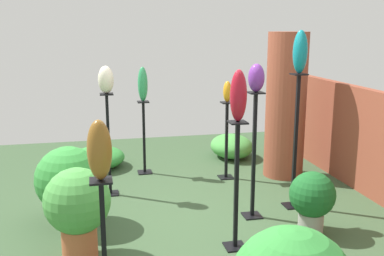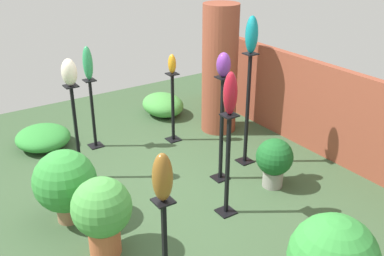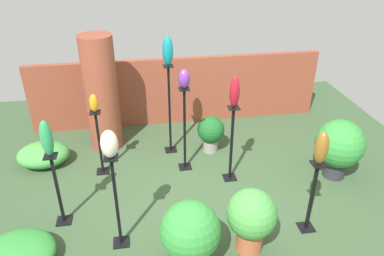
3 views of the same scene
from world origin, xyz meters
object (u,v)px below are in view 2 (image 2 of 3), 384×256
object	(u,v)px
potted_plant_front_left	(65,182)
pedestal_violet	(221,134)
art_vase_bronze	(163,177)
potted_plant_front_right	(274,160)
art_vase_amber	(172,64)
art_vase_ruby	(230,94)
pedestal_teal	(247,114)
pedestal_ivory	(77,137)
potted_plant_walkway_edge	(102,211)
art_vase_jade	(88,63)
brick_pillar	(220,70)
art_vase_violet	(224,65)
art_vase_teal	(252,35)
art_vase_ivory	(69,72)
pedestal_amber	(173,111)
pedestal_ruby	(227,170)
pedestal_bronze	(165,255)
pedestal_jade	(93,117)

from	to	relation	value
potted_plant_front_left	pedestal_violet	bearing A→B (deg)	83.51
art_vase_bronze	potted_plant_front_right	bearing A→B (deg)	112.26
art_vase_amber	art_vase_ruby	bearing A→B (deg)	-14.09
potted_plant_front_left	art_vase_ruby	bearing A→B (deg)	60.73
pedestal_teal	art_vase_amber	world-z (taller)	pedestal_teal
pedestal_ivory	potted_plant_walkway_edge	xyz separation A→B (m)	(1.55, -0.34, -0.09)
art_vase_jade	art_vase_amber	xyz separation A→B (m)	(0.47, 1.09, -0.07)
brick_pillar	pedestal_ivory	size ratio (longest dim) A/B	1.56
art_vase_jade	potted_plant_walkway_edge	world-z (taller)	art_vase_jade
art_vase_violet	art_vase_teal	distance (m)	0.64
art_vase_ruby	art_vase_ivory	xyz separation A→B (m)	(-1.68, -1.11, -0.02)
art_vase_amber	pedestal_teal	bearing A→B (deg)	22.25
potted_plant_front_left	potted_plant_walkway_edge	world-z (taller)	potted_plant_front_left
art_vase_violet	potted_plant_front_right	xyz separation A→B (m)	(0.52, 0.44, -1.17)
art_vase_ruby	potted_plant_front_left	xyz separation A→B (m)	(-0.88, -1.56, -0.98)
pedestal_violet	pedestal_amber	bearing A→B (deg)	176.12
pedestal_amber	potted_plant_walkway_edge	world-z (taller)	pedestal_amber
pedestal_ivory	potted_plant_walkway_edge	size ratio (longest dim) A/B	1.51
pedestal_ruby	pedestal_teal	world-z (taller)	pedestal_teal
potted_plant_front_left	potted_plant_front_right	distance (m)	2.53
art_vase_teal	art_vase_bronze	xyz separation A→B (m)	(1.55, -2.21, -0.57)
pedestal_bronze	potted_plant_walkway_edge	size ratio (longest dim) A/B	1.20
art_vase_ruby	potted_plant_front_left	world-z (taller)	art_vase_ruby
pedestal_amber	potted_plant_front_right	distance (m)	1.88
potted_plant_front_left	potted_plant_walkway_edge	size ratio (longest dim) A/B	1.01
art_vase_ivory	art_vase_bronze	world-z (taller)	art_vase_ivory
art_vase_teal	potted_plant_walkway_edge	bearing A→B (deg)	-73.97
art_vase_ruby	art_vase_amber	distance (m)	2.06
art_vase_teal	pedestal_teal	bearing A→B (deg)	-90.00
art_vase_jade	potted_plant_front_left	size ratio (longest dim) A/B	0.57
potted_plant_front_right	pedestal_ruby	bearing A→B (deg)	-81.14
art_vase_violet	art_vase_amber	xyz separation A→B (m)	(-1.33, 0.09, -0.33)
pedestal_ivory	pedestal_violet	size ratio (longest dim) A/B	0.92
art_vase_jade	art_vase_ivory	bearing A→B (deg)	-34.33
art_vase_ruby	pedestal_teal	bearing A→B (deg)	130.36
art_vase_jade	art_vase_violet	bearing A→B (deg)	29.08
pedestal_amber	art_vase_jade	world-z (taller)	art_vase_jade
pedestal_amber	pedestal_bronze	bearing A→B (deg)	-32.69
pedestal_jade	art_vase_ivory	world-z (taller)	art_vase_ivory
art_vase_ruby	brick_pillar	bearing A→B (deg)	145.45
art_vase_teal	potted_plant_front_left	bearing A→B (deg)	-91.17
pedestal_amber	art_vase_bronze	size ratio (longest dim) A/B	2.50
art_vase_bronze	potted_plant_walkway_edge	bearing A→B (deg)	-166.00
pedestal_bronze	art_vase_jade	size ratio (longest dim) A/B	2.12
pedestal_ruby	art_vase_ruby	distance (m)	0.90
pedestal_bronze	art_vase_ivory	world-z (taller)	art_vase_ivory
art_vase_jade	pedestal_bronze	bearing A→B (deg)	-11.51
pedestal_amber	art_vase_teal	size ratio (longest dim) A/B	2.28
pedestal_teal	potted_plant_front_left	world-z (taller)	pedestal_teal
art_vase_jade	art_vase_teal	distance (m)	2.31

